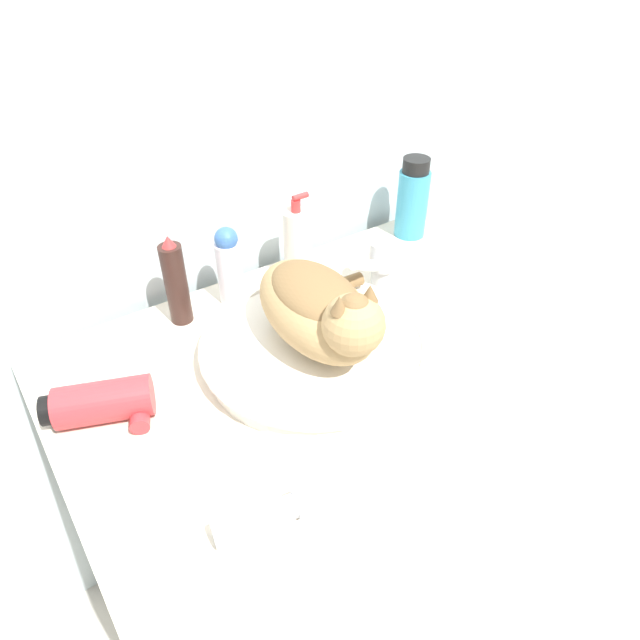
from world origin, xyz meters
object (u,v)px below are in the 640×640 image
mouthwash_bottle (413,199)px  soap_pump_bottle (297,244)px  hairspray_can_black (176,283)px  hair_dryer (106,402)px  lotion_bottle_white (229,266)px  faucet (380,263)px  cream_tube (263,518)px  cat (320,308)px

mouthwash_bottle → soap_pump_bottle: bearing=-180.0°
soap_pump_bottle → hairspray_can_black: soap_pump_bottle is taller
hairspray_can_black → hair_dryer: bearing=-139.9°
hair_dryer → mouthwash_bottle: bearing=-146.1°
hairspray_can_black → lotion_bottle_white: size_ratio=1.11×
mouthwash_bottle → hair_dryer: mouthwash_bottle is taller
faucet → cream_tube: bearing=12.1°
cat → hairspray_can_black: 0.31m
cat → cream_tube: 0.36m
soap_pump_bottle → lotion_bottle_white: 0.16m
cat → soap_pump_bottle: (0.12, 0.26, -0.04)m
faucet → hairspray_can_black: (-0.39, 0.15, 0.02)m
cat → faucet: (0.23, 0.11, -0.05)m
faucet → soap_pump_bottle: soap_pump_bottle is taller
lotion_bottle_white → cat: bearing=-81.0°
mouthwash_bottle → cream_tube: size_ratio=1.42×
faucet → soap_pump_bottle: 0.19m
mouthwash_bottle → faucet: bearing=-146.4°
hairspray_can_black → faucet: bearing=-21.1°
soap_pump_bottle → mouthwash_bottle: (0.33, 0.00, 0.01)m
hairspray_can_black → lotion_bottle_white: hairspray_can_black is taller
cream_tube → hair_dryer: bearing=108.4°
faucet → lotion_bottle_white: size_ratio=0.91×
faucet → hairspray_can_black: size_ratio=0.82×
hairspray_can_black → lotion_bottle_white: 0.12m
cream_tube → hair_dryer: hair_dryer is taller
hairspray_can_black → mouthwash_bottle: bearing=0.0°
faucet → hairspray_can_black: hairspray_can_black is taller
hairspray_can_black → cream_tube: size_ratio=1.38×
cat → soap_pump_bottle: 0.29m
soap_pump_bottle → hair_dryer: soap_pump_bottle is taller
soap_pump_bottle → mouthwash_bottle: 0.33m
cream_tube → cat: bearing=42.0°
hairspray_can_black → cream_tube: bearing=-101.6°
soap_pump_bottle → hairspray_can_black: bearing=180.0°
cat → mouthwash_bottle: cat is taller
cat → cream_tube: (-0.26, -0.23, -0.11)m
hair_dryer → cream_tube: bearing=130.3°
hair_dryer → cat: bearing=-171.7°
cat → mouthwash_bottle: size_ratio=1.60×
hairspray_can_black → mouthwash_bottle: 0.61m
soap_pump_bottle → mouthwash_bottle: bearing=0.0°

